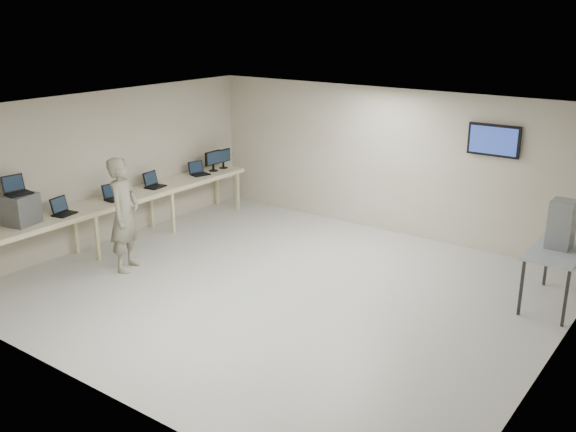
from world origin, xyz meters
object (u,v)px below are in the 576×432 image
Objects in this scene: soldier at (124,214)px; side_table at (559,252)px; equipment_box at (21,209)px; workbench at (125,200)px.

side_table is (6.18, 2.80, -0.13)m from soldier.
equipment_box is 0.33× the size of side_table.
soldier reaches higher than side_table.
equipment_box is at bearing 113.18° from soldier.
soldier is (1.07, 1.18, -0.19)m from equipment_box.
equipment_box is at bearing -151.27° from side_table.
workbench is 12.07× the size of equipment_box.
workbench is 4.00× the size of side_table.
equipment_box is 0.26× the size of soldier.
soldier is 6.78m from side_table.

